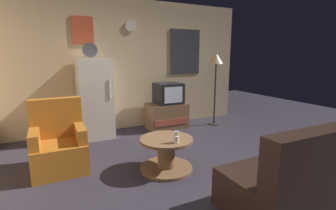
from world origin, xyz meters
TOP-DOWN VIEW (x-y plane):
  - ground_plane at (0.00, 0.00)m, footprint 12.00×12.00m
  - wall_with_art at (0.01, 2.45)m, footprint 5.20×0.12m
  - fridge at (-0.85, 2.07)m, footprint 0.60×0.62m
  - tv_stand at (0.63, 2.02)m, footprint 0.84×0.53m
  - crt_tv at (0.66, 2.02)m, footprint 0.54×0.51m
  - standing_lamp at (1.71, 1.79)m, footprint 0.32×0.32m
  - coffee_table at (-0.25, 0.21)m, footprint 0.72×0.72m
  - wine_glass at (-0.20, 0.01)m, footprint 0.05×0.05m
  - mug_ceramic_white at (-0.21, 0.00)m, footprint 0.08×0.08m
  - armchair at (-1.56, 0.88)m, footprint 0.68×0.68m
  - couch at (0.71, -1.17)m, footprint 1.70×0.80m

SIDE VIEW (x-z plane):
  - ground_plane at x=0.00m, z-range 0.00..0.00m
  - coffee_table at x=-0.25m, z-range 0.00..0.45m
  - tv_stand at x=0.63m, z-range 0.00..0.53m
  - couch at x=0.71m, z-range -0.15..0.77m
  - armchair at x=-1.56m, z-range -0.14..0.82m
  - mug_ceramic_white at x=-0.21m, z-range 0.45..0.54m
  - wine_glass at x=-0.20m, z-range 0.45..0.60m
  - crt_tv at x=0.66m, z-range 0.53..0.97m
  - fridge at x=-0.85m, z-range -0.13..1.64m
  - wall_with_art at x=0.01m, z-range 0.00..2.68m
  - standing_lamp at x=1.71m, z-range 0.56..2.15m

